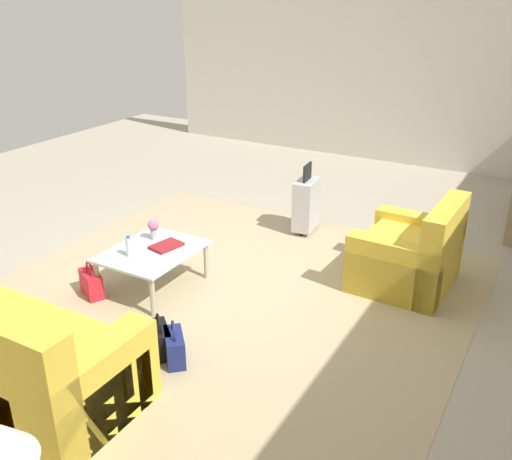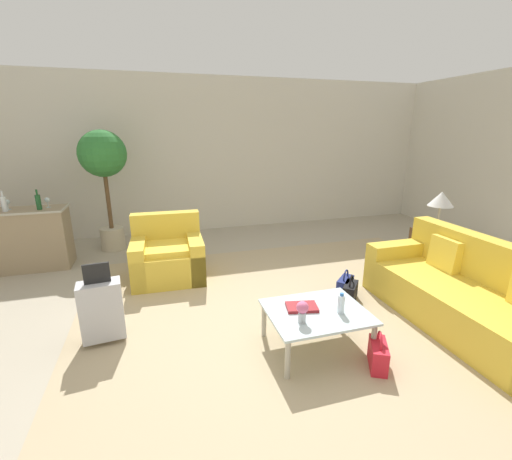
# 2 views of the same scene
# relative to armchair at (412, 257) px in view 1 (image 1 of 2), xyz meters

# --- Properties ---
(ground_plane) EXTENTS (12.00, 12.00, 0.00)m
(ground_plane) POSITION_rel_armchair_xyz_m (0.90, -1.67, -0.30)
(ground_plane) COLOR #A89E89
(wall_left) EXTENTS (0.12, 8.00, 3.10)m
(wall_left) POSITION_rel_armchair_xyz_m (-4.16, -1.67, 1.25)
(wall_left) COLOR beige
(wall_left) RESTS_ON ground
(area_rug) EXTENTS (5.20, 4.40, 0.01)m
(area_rug) POSITION_rel_armchair_xyz_m (1.50, -1.47, -0.30)
(area_rug) COLOR tan
(area_rug) RESTS_ON ground
(armchair) EXTENTS (1.01, 0.92, 0.90)m
(armchair) POSITION_rel_armchair_xyz_m (0.00, 0.00, 0.00)
(armchair) COLOR gold
(armchair) RESTS_ON ground
(coffee_table) EXTENTS (0.95, 0.76, 0.41)m
(coffee_table) POSITION_rel_armchair_xyz_m (1.30, -2.17, 0.06)
(coffee_table) COLOR silver
(coffee_table) RESTS_ON ground
(water_bottle) EXTENTS (0.06, 0.06, 0.20)m
(water_bottle) POSITION_rel_armchair_xyz_m (1.50, -2.27, 0.20)
(water_bottle) COLOR silver
(water_bottle) RESTS_ON coffee_table
(coffee_table_book) EXTENTS (0.33, 0.26, 0.03)m
(coffee_table_book) POSITION_rel_armchair_xyz_m (1.18, -2.09, 0.12)
(coffee_table_book) COLOR maroon
(coffee_table_book) RESTS_ON coffee_table
(flower_vase) EXTENTS (0.11, 0.11, 0.21)m
(flower_vase) POSITION_rel_armchair_xyz_m (1.08, -2.32, 0.23)
(flower_vase) COLOR #B2B7BC
(flower_vase) RESTS_ON coffee_table
(suitcase_silver) EXTENTS (0.42, 0.26, 0.85)m
(suitcase_silver) POSITION_rel_armchair_xyz_m (-0.70, -1.47, 0.05)
(suitcase_silver) COLOR #B7B7BC
(suitcase_silver) RESTS_ON ground
(handbag_black) EXTENTS (0.32, 0.33, 0.36)m
(handbag_black) POSITION_rel_armchair_xyz_m (2.13, -1.44, -0.17)
(handbag_black) COLOR black
(handbag_black) RESTS_ON ground
(handbag_red) EXTENTS (0.27, 0.35, 0.36)m
(handbag_red) POSITION_rel_armchair_xyz_m (1.71, -2.60, -0.17)
(handbag_red) COLOR red
(handbag_red) RESTS_ON ground
(handbag_navy) EXTENTS (0.33, 0.32, 0.36)m
(handbag_navy) POSITION_rel_armchair_xyz_m (2.16, -1.27, -0.17)
(handbag_navy) COLOR navy
(handbag_navy) RESTS_ON ground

